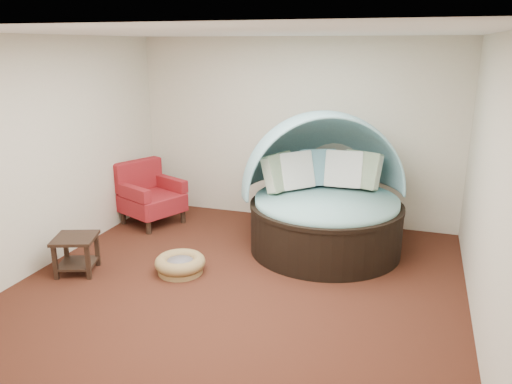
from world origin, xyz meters
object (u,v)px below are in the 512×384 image
(side_table, at_px, (76,249))
(pet_basket, at_px, (180,264))
(red_armchair, at_px, (150,195))
(canopy_daybed, at_px, (325,186))

(side_table, bearing_deg, pet_basket, 17.88)
(pet_basket, bearing_deg, side_table, -162.12)
(pet_basket, relative_size, side_table, 1.23)
(pet_basket, bearing_deg, red_armchair, 130.34)
(pet_basket, xyz_separation_m, side_table, (-1.20, -0.39, 0.19))
(canopy_daybed, height_order, red_armchair, canopy_daybed)
(pet_basket, height_order, red_armchair, red_armchair)
(pet_basket, bearing_deg, canopy_daybed, 42.71)
(red_armchair, bearing_deg, side_table, -64.51)
(canopy_daybed, bearing_deg, side_table, -171.72)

